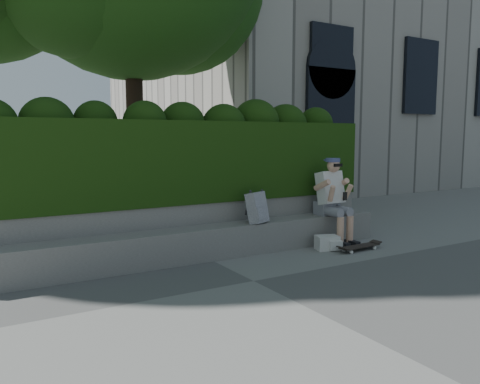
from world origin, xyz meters
TOP-DOWN VIEW (x-y plane):
  - ground at (0.00, 0.00)m, footprint 80.00×80.00m
  - bench_ledge at (0.00, 1.25)m, footprint 6.00×0.45m
  - planter_wall at (0.00, 1.73)m, footprint 6.00×0.50m
  - hedge at (0.00, 1.95)m, footprint 6.00×1.00m
  - person at (2.17, 1.07)m, footprint 0.40×0.76m
  - skateboard at (2.19, 0.46)m, footprint 0.72×0.20m
  - backpack_plaid at (0.78, 1.15)m, footprint 0.35×0.28m
  - backpack_ground at (1.80, 0.75)m, footprint 0.39×0.33m

SIDE VIEW (x-z plane):
  - ground at x=0.00m, z-range 0.00..0.00m
  - skateboard at x=2.19m, z-range 0.02..0.10m
  - backpack_ground at x=1.80m, z-range 0.00..0.22m
  - bench_ledge at x=0.00m, z-range 0.00..0.45m
  - planter_wall at x=0.00m, z-range 0.00..0.75m
  - backpack_plaid at x=0.78m, z-range 0.45..0.91m
  - person at x=2.17m, z-range 0.06..1.44m
  - hedge at x=0.00m, z-range 0.75..1.95m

